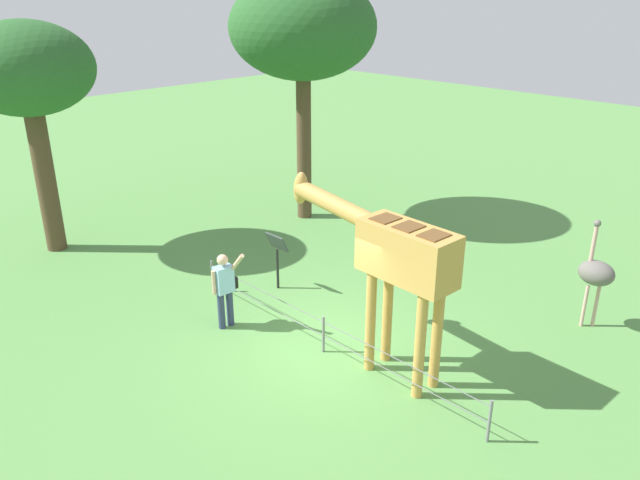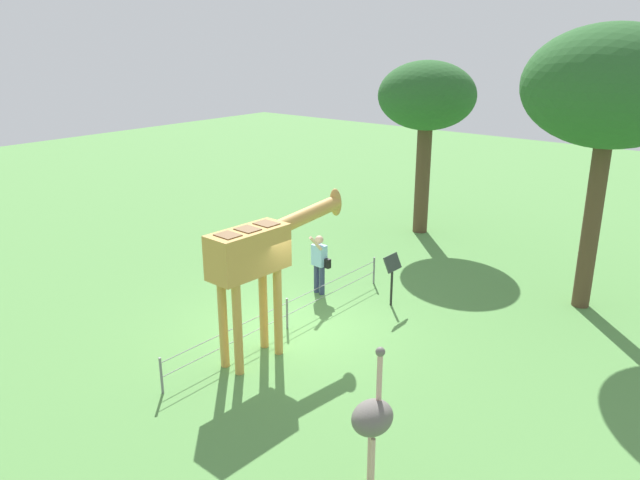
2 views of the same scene
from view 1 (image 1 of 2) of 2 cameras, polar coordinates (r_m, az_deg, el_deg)
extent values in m
plane|color=#568E47|center=(12.00, 0.80, -9.91)|extent=(60.00, 60.00, 0.00)
cylinder|color=#C69347|center=(10.99, 4.64, -7.41)|extent=(0.18, 0.18, 1.93)
cylinder|color=#C69347|center=(11.28, 6.19, -6.64)|extent=(0.18, 0.18, 1.93)
cylinder|color=#C69347|center=(10.39, 9.12, -9.58)|extent=(0.18, 0.18, 1.93)
cylinder|color=#C69347|center=(10.69, 10.62, -8.69)|extent=(0.18, 0.18, 1.93)
cube|color=#C69347|center=(10.19, 7.99, -1.18)|extent=(1.73, 0.77, 0.90)
cube|color=brown|center=(10.31, 6.01, 1.98)|extent=(0.38, 0.46, 0.02)
cube|color=brown|center=(10.01, 8.13, 1.23)|extent=(0.38, 0.46, 0.02)
cube|color=brown|center=(9.73, 10.38, 0.44)|extent=(0.38, 0.46, 0.02)
cylinder|color=#C69347|center=(11.07, 1.69, 3.07)|extent=(2.09, 0.41, 0.52)
ellipsoid|color=#C69347|center=(11.75, -1.77, 4.77)|extent=(0.35, 0.27, 0.66)
cylinder|color=brown|center=(11.66, -2.00, 5.55)|extent=(0.05, 0.05, 0.14)
cylinder|color=brown|center=(11.73, -1.57, 5.67)|extent=(0.05, 0.05, 0.14)
cylinder|color=navy|center=(12.71, -8.24, -6.13)|extent=(0.14, 0.14, 0.78)
cylinder|color=navy|center=(12.63, -9.02, -6.40)|extent=(0.14, 0.14, 0.78)
cube|color=#8CBFE0|center=(12.37, -8.80, -3.56)|extent=(0.27, 0.38, 0.55)
sphere|color=#D8AD8C|center=(12.19, -8.92, -1.81)|extent=(0.22, 0.22, 0.22)
cylinder|color=#D8AD8C|center=(12.03, -7.56, -2.01)|extent=(0.44, 0.12, 0.46)
cylinder|color=#D8AD8C|center=(12.27, -9.68, -3.86)|extent=(0.08, 0.08, 0.50)
cube|color=black|center=(12.58, -8.02, -3.93)|extent=(0.14, 0.21, 0.24)
cylinder|color=#CC9E93|center=(13.59, 23.04, -5.57)|extent=(0.07, 0.07, 0.90)
cylinder|color=#CC9E93|center=(13.68, 23.92, -5.54)|extent=(0.07, 0.07, 0.90)
ellipsoid|color=#66605B|center=(13.33, 23.96, -2.78)|extent=(0.70, 0.56, 0.49)
cylinder|color=#CC9E93|center=(13.17, 23.74, -0.42)|extent=(0.08, 0.08, 0.80)
sphere|color=#66605B|center=(13.01, 24.04, 1.40)|extent=(0.14, 0.14, 0.14)
cylinder|color=brown|center=(17.93, -1.48, 8.44)|extent=(0.42, 0.42, 4.15)
ellipsoid|color=#285B28|center=(17.42, -1.59, 18.89)|extent=(3.94, 3.94, 2.76)
cylinder|color=brown|center=(17.10, -23.78, 4.91)|extent=(0.49, 0.49, 3.63)
ellipsoid|color=#285B28|center=(16.57, -25.30, 14.02)|extent=(3.15, 3.15, 2.20)
cylinder|color=black|center=(14.04, -3.90, -2.66)|extent=(0.06, 0.06, 0.95)
cube|color=#333D38|center=(13.78, -3.97, -0.19)|extent=(0.56, 0.21, 0.38)
cylinder|color=slate|center=(10.01, 15.24, -15.70)|extent=(0.05, 0.05, 0.75)
cylinder|color=slate|center=(11.72, 0.32, -8.62)|extent=(0.05, 0.05, 0.75)
cylinder|color=slate|center=(14.11, -9.82, -3.28)|extent=(0.05, 0.05, 0.75)
cube|color=slate|center=(11.59, 0.32, -7.51)|extent=(7.00, 0.01, 0.01)
cube|color=slate|center=(11.74, 0.32, -8.78)|extent=(7.00, 0.01, 0.01)
camera|label=2|loc=(15.99, 55.89, 12.99)|focal=34.63mm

